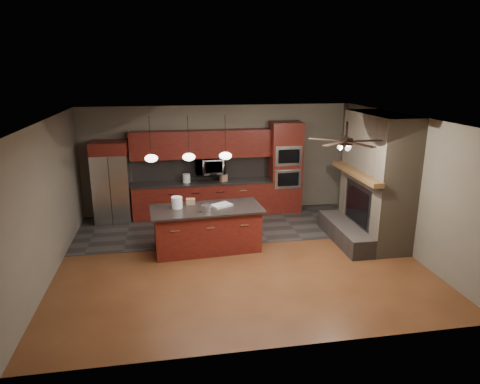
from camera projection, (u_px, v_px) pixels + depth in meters
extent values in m
plane|color=brown|center=(238.00, 257.00, 8.71)|extent=(7.00, 7.00, 0.00)
cube|color=white|center=(238.00, 118.00, 7.92)|extent=(7.00, 6.00, 0.02)
cube|color=#6D6657|center=(219.00, 160.00, 11.16)|extent=(7.00, 0.02, 2.80)
cube|color=#6D6657|center=(404.00, 183.00, 8.88)|extent=(0.02, 6.00, 2.80)
cube|color=#6D6657|center=(48.00, 200.00, 7.75)|extent=(0.02, 6.00, 2.80)
cube|color=#373431|center=(226.00, 226.00, 10.41)|extent=(7.00, 2.40, 0.01)
cube|color=#736652|center=(377.00, 179.00, 9.20)|extent=(0.80, 2.00, 2.80)
cube|color=#453D38|center=(345.00, 233.00, 9.43)|extent=(0.50, 2.00, 0.40)
cube|color=#2D2D30|center=(358.00, 205.00, 9.30)|extent=(0.05, 1.20, 0.95)
cube|color=black|center=(357.00, 205.00, 9.29)|extent=(0.02, 1.00, 0.75)
cube|color=brown|center=(356.00, 173.00, 9.07)|extent=(0.22, 2.10, 0.10)
cube|color=maroon|center=(203.00, 199.00, 11.07)|extent=(3.55, 0.60, 0.86)
cube|color=black|center=(203.00, 182.00, 10.94)|extent=(3.59, 0.64, 0.04)
cube|color=black|center=(201.00, 168.00, 11.11)|extent=(3.55, 0.03, 0.60)
cube|color=maroon|center=(201.00, 144.00, 10.79)|extent=(3.55, 0.35, 0.70)
cube|color=maroon|center=(285.00, 167.00, 11.21)|extent=(0.80, 0.60, 2.38)
cube|color=silver|center=(288.00, 179.00, 10.98)|extent=(0.70, 0.03, 0.52)
cube|color=black|center=(288.00, 179.00, 10.97)|extent=(0.55, 0.02, 0.35)
cube|color=silver|center=(289.00, 156.00, 10.82)|extent=(0.70, 0.03, 0.52)
cube|color=black|center=(289.00, 156.00, 10.80)|extent=(0.55, 0.02, 0.35)
imported|color=silver|center=(210.00, 166.00, 10.90)|extent=(0.73, 0.41, 0.50)
cube|color=silver|center=(112.00, 188.00, 10.51)|extent=(0.86, 0.72, 1.71)
cube|color=#2D2D30|center=(110.00, 192.00, 10.16)|extent=(0.02, 0.02, 1.69)
cube|color=silver|center=(106.00, 190.00, 10.12)|extent=(0.03, 0.03, 0.86)
cube|color=silver|center=(114.00, 190.00, 10.15)|extent=(0.03, 0.03, 0.86)
cube|color=maroon|center=(109.00, 148.00, 10.22)|extent=(0.86, 0.72, 0.30)
cube|color=maroon|center=(207.00, 230.00, 8.96)|extent=(2.20, 1.04, 0.88)
cube|color=black|center=(207.00, 209.00, 8.83)|extent=(2.36, 1.20, 0.04)
cylinder|color=white|center=(177.00, 203.00, 8.78)|extent=(0.24, 0.24, 0.24)
cylinder|color=silver|center=(206.00, 208.00, 8.58)|extent=(0.24, 0.24, 0.14)
cube|color=silver|center=(221.00, 205.00, 8.93)|extent=(0.49, 0.44, 0.04)
cube|color=#98714E|center=(191.00, 201.00, 9.05)|extent=(0.20, 0.15, 0.12)
cylinder|color=white|center=(186.00, 178.00, 10.84)|extent=(0.24, 0.24, 0.22)
cube|color=#A57555|center=(224.00, 178.00, 10.95)|extent=(0.20, 0.18, 0.18)
cylinder|color=black|center=(150.00, 136.00, 8.43)|extent=(0.01, 0.01, 0.78)
ellipsoid|color=white|center=(151.00, 158.00, 8.55)|extent=(0.26, 0.26, 0.16)
cylinder|color=black|center=(188.00, 135.00, 8.55)|extent=(0.01, 0.01, 0.78)
ellipsoid|color=white|center=(189.00, 157.00, 8.68)|extent=(0.26, 0.26, 0.16)
cylinder|color=black|center=(225.00, 134.00, 8.67)|extent=(0.01, 0.01, 0.78)
ellipsoid|color=white|center=(225.00, 156.00, 8.80)|extent=(0.26, 0.26, 0.16)
cylinder|color=black|center=(347.00, 130.00, 7.50)|extent=(0.04, 0.04, 0.30)
cylinder|color=black|center=(346.00, 141.00, 7.56)|extent=(0.24, 0.24, 0.12)
cube|color=black|center=(366.00, 141.00, 7.62)|extent=(0.60, 0.12, 0.01)
cube|color=black|center=(344.00, 138.00, 7.92)|extent=(0.30, 0.61, 0.01)
cube|color=black|center=(325.00, 140.00, 7.72)|extent=(0.56, 0.45, 0.01)
cube|color=black|center=(334.00, 144.00, 7.30)|extent=(0.56, 0.45, 0.01)
cube|color=black|center=(361.00, 145.00, 7.23)|extent=(0.30, 0.61, 0.01)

